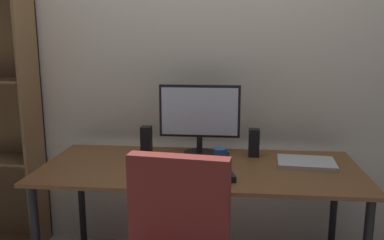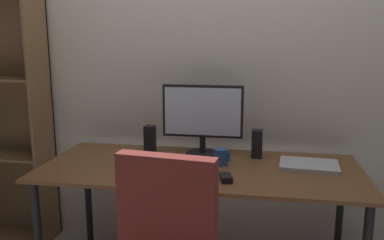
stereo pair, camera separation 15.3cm
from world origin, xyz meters
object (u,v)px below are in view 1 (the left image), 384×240
object	(u,v)px
desk	(200,178)
monitor	(200,115)
laptop	(306,162)
speaker_right	(254,143)
coffee_mug	(220,156)
mouse	(229,177)
speaker_left	(146,140)
keyboard	(190,177)

from	to	relation	value
desk	monitor	xyz separation A→B (m)	(-0.02, 0.24, 0.32)
laptop	speaker_right	distance (m)	0.33
desk	coffee_mug	size ratio (longest dim) A/B	18.98
mouse	coffee_mug	bearing A→B (deg)	88.20
mouse	speaker_left	bearing A→B (deg)	126.25
desk	coffee_mug	bearing A→B (deg)	21.82
keyboard	speaker_left	xyz separation A→B (m)	(-0.32, 0.44, 0.08)
coffee_mug	laptop	world-z (taller)	coffee_mug
keyboard	speaker_right	size ratio (longest dim) A/B	1.71
coffee_mug	speaker_left	size ratio (longest dim) A/B	0.55
mouse	laptop	size ratio (longest dim) A/B	0.30
keyboard	speaker_left	bearing A→B (deg)	125.44
coffee_mug	mouse	bearing A→B (deg)	-78.33
speaker_right	laptop	bearing A→B (deg)	-24.85
mouse	laptop	bearing A→B (deg)	21.33
speaker_left	speaker_right	distance (m)	0.67
coffee_mug	laptop	xyz separation A→B (m)	(0.49, 0.05, -0.04)
desk	monitor	size ratio (longest dim) A/B	3.62
speaker_right	mouse	bearing A→B (deg)	-108.34
coffee_mug	keyboard	bearing A→B (deg)	-119.72
monitor	coffee_mug	bearing A→B (deg)	-55.26
mouse	coffee_mug	xyz separation A→B (m)	(-0.05, 0.25, 0.03)
mouse	speaker_right	distance (m)	0.47
desk	speaker_left	size ratio (longest dim) A/B	10.50
coffee_mug	laptop	distance (m)	0.49
desk	laptop	distance (m)	0.62
keyboard	laptop	bearing A→B (deg)	25.04
keyboard	coffee_mug	xyz separation A→B (m)	(0.15, 0.26, 0.04)
keyboard	speaker_right	bearing A→B (deg)	51.42
desk	monitor	world-z (taller)	monitor
speaker_right	monitor	bearing A→B (deg)	178.63
desk	keyboard	bearing A→B (deg)	-99.33
monitor	keyboard	xyz separation A→B (m)	(-0.01, -0.45, -0.24)
desk	laptop	world-z (taller)	laptop
speaker_right	speaker_left	bearing A→B (deg)	180.00
speaker_left	monitor	bearing A→B (deg)	1.37
laptop	desk	bearing A→B (deg)	-166.59
monitor	coffee_mug	xyz separation A→B (m)	(0.13, -0.19, -0.20)
monitor	speaker_right	bearing A→B (deg)	-1.37
coffee_mug	desk	bearing A→B (deg)	-158.18
desk	speaker_left	bearing A→B (deg)	147.10
monitor	mouse	bearing A→B (deg)	-67.39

